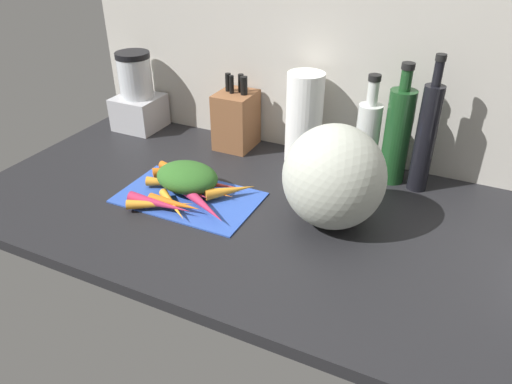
{
  "coord_description": "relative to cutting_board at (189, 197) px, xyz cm",
  "views": [
    {
      "loc": [
        37.0,
        -96.61,
        67.73
      ],
      "look_at": [
        -6.13,
        -7.06,
        8.6
      ],
      "focal_mm": 34.09,
      "sensor_mm": 36.0,
      "label": 1
    }
  ],
  "objects": [
    {
      "name": "wall_back",
      "position": [
        27.18,
        43.24,
        29.6
      ],
      "size": [
        170.0,
        3.0,
        60.0
      ],
      "primitive_type": "cube",
      "color": "#BCB7AD",
      "rests_on": "ground_plane"
    },
    {
      "name": "carrot_10",
      "position": [
        7.39,
        -4.44,
        1.99
      ],
      "size": [
        17.04,
        11.39,
        3.17
      ],
      "primitive_type": "cone",
      "rotation": [
        0.0,
        1.57,
        -0.51
      ],
      "color": "#B2264C",
      "rests_on": "cutting_board"
    },
    {
      "name": "carrot_0",
      "position": [
        3.6,
        5.65,
        1.84
      ],
      "size": [
        14.62,
        5.93,
        2.87
      ],
      "primitive_type": "cone",
      "rotation": [
        0.0,
        1.57,
        0.22
      ],
      "color": "red",
      "rests_on": "cutting_board"
    },
    {
      "name": "knife_block",
      "position": [
        -3.62,
        34.48,
        8.82
      ],
      "size": [
        11.18,
        12.92,
        23.32
      ],
      "color": "brown",
      "rests_on": "ground_plane"
    },
    {
      "name": "carrot_9",
      "position": [
        -10.54,
        9.46,
        1.61
      ],
      "size": [
        10.22,
        2.93,
        2.42
      ],
      "primitive_type": "cone",
      "rotation": [
        0.0,
        1.57,
        -0.05
      ],
      "color": "orange",
      "rests_on": "cutting_board"
    },
    {
      "name": "carrot_greens_pile",
      "position": [
        -2.02,
        2.91,
        4.08
      ],
      "size": [
        17.42,
        13.4,
        7.37
      ],
      "primitive_type": "ellipsoid",
      "color": "#2D6023",
      "rests_on": "cutting_board"
    },
    {
      "name": "carrot_5",
      "position": [
        -3.01,
        -8.49,
        1.68
      ],
      "size": [
        16.19,
        9.96,
        2.56
      ],
      "primitive_type": "cone",
      "rotation": [
        0.0,
        1.57,
        0.47
      ],
      "color": "orange",
      "rests_on": "cutting_board"
    },
    {
      "name": "carrot_6",
      "position": [
        4.11,
        2.24,
        1.49
      ],
      "size": [
        16.08,
        3.78,
        2.18
      ],
      "primitive_type": "cone",
      "rotation": [
        0.0,
        1.57,
        0.1
      ],
      "color": "orange",
      "rests_on": "cutting_board"
    },
    {
      "name": "carrot_12",
      "position": [
        0.52,
        -6.97,
        1.9
      ],
      "size": [
        14.62,
        4.05,
        3.01
      ],
      "primitive_type": "cone",
      "rotation": [
        0.0,
        1.57,
        0.07
      ],
      "color": "orange",
      "rests_on": "cutting_board"
    },
    {
      "name": "cutting_board",
      "position": [
        0.0,
        0.0,
        0.0
      ],
      "size": [
        36.97,
        22.42,
        0.8
      ],
      "primitive_type": "cube",
      "color": "#2D51B7",
      "rests_on": "ground_plane"
    },
    {
      "name": "paper_towel_roll",
      "position": [
        19.08,
        34.24,
        13.15
      ],
      "size": [
        10.78,
        10.78,
        27.1
      ],
      "primitive_type": "cylinder",
      "color": "white",
      "rests_on": "ground_plane"
    },
    {
      "name": "winter_squash",
      "position": [
        37.45,
        5.69,
        12.23
      ],
      "size": [
        24.42,
        23.73,
        25.27
      ],
      "primitive_type": "ellipsoid",
      "color": "#B2B7A8",
      "rests_on": "ground_plane"
    },
    {
      "name": "carrot_1",
      "position": [
        0.04,
        -7.25,
        1.53
      ],
      "size": [
        13.24,
        10.32,
        2.25
      ],
      "primitive_type": "cone",
      "rotation": [
        0.0,
        1.57,
        -0.62
      ],
      "color": "orange",
      "rests_on": "cutting_board"
    },
    {
      "name": "carrot_7",
      "position": [
        -2.88,
        -8.79,
        1.95
      ],
      "size": [
        17.89,
        3.91,
        3.11
      ],
      "primitive_type": "cone",
      "rotation": [
        0.0,
        1.57,
        0.05
      ],
      "color": "#B2264C",
      "rests_on": "cutting_board"
    },
    {
      "name": "bottle_2",
      "position": [
        53.69,
        31.94,
        15.12
      ],
      "size": [
        5.25,
        5.25,
        36.91
      ],
      "color": "black",
      "rests_on": "ground_plane"
    },
    {
      "name": "bottle_0",
      "position": [
        38.08,
        34.4,
        11.14
      ],
      "size": [
        6.7,
        6.7,
        29.14
      ],
      "color": "silver",
      "rests_on": "ground_plane"
    },
    {
      "name": "carrot_4",
      "position": [
        10.08,
        5.19,
        2.04
      ],
      "size": [
        11.92,
        11.94,
        3.27
      ],
      "primitive_type": "cone",
      "rotation": [
        0.0,
        1.57,
        0.79
      ],
      "color": "orange",
      "rests_on": "cutting_board"
    },
    {
      "name": "bottle_1",
      "position": [
        46.23,
        33.62,
        13.56
      ],
      "size": [
        7.18,
        7.18,
        33.47
      ],
      "color": "#19421E",
      "rests_on": "ground_plane"
    },
    {
      "name": "carrot_3",
      "position": [
        -1.2,
        0.61,
        2.07
      ],
      "size": [
        16.45,
        7.13,
        3.34
      ],
      "primitive_type": "cone",
      "rotation": [
        0.0,
        1.57,
        -0.24
      ],
      "color": "#B2264C",
      "rests_on": "cutting_board"
    },
    {
      "name": "carrot_8",
      "position": [
        -2.66,
        4.05,
        1.79
      ],
      "size": [
        15.42,
        7.17,
        2.77
      ],
      "primitive_type": "cone",
      "rotation": [
        0.0,
        1.57,
        -0.3
      ],
      "color": "red",
      "rests_on": "cutting_board"
    },
    {
      "name": "blender_appliance",
      "position": [
        -40.93,
        33.45,
        10.88
      ],
      "size": [
        14.75,
        14.75,
        26.24
      ],
      "color": "#B2B2B7",
      "rests_on": "ground_plane"
    },
    {
      "name": "ground_plane",
      "position": [
        27.18,
        4.74,
        -1.9
      ],
      "size": [
        170.0,
        80.0,
        3.0
      ],
      "primitive_type": "cube",
      "color": "black"
    },
    {
      "name": "carrot_2",
      "position": [
        -9.26,
        8.6,
        1.89
      ],
      "size": [
        12.03,
        11.51,
        2.99
      ],
      "primitive_type": "cone",
      "rotation": [
        0.0,
        1.57,
        0.75
      ],
      "color": "orange",
      "rests_on": "cutting_board"
    },
    {
      "name": "carrot_11",
      "position": [
        -7.21,
        1.76,
        1.74
      ],
      "size": [
        12.92,
        6.59,
        2.68
      ],
      "primitive_type": "cone",
      "rotation": [
        0.0,
        1.57,
        0.32
      ],
      "color": "orange",
      "rests_on": "cutting_board"
    }
  ]
}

